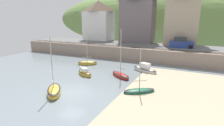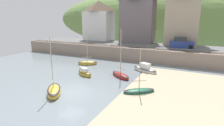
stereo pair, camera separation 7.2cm
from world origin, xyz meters
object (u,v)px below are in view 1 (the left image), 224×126
(sailboat_nearest_shore, at_px, (54,91))
(fishing_boat_green, at_px, (87,63))
(waterfront_building_left, at_px, (99,20))
(sailboat_tall_mast, at_px, (145,69))
(rowboat_small_beached, at_px, (120,75))
(mooring_buoy, at_px, (81,68))
(parked_car_near_slipway, at_px, (181,43))
(dinghy_open_wooden, at_px, (85,73))
(sailboat_far_left, at_px, (139,91))
(waterfront_building_centre, at_px, (138,17))
(waterfront_building_right, at_px, (183,17))

(sailboat_nearest_shore, distance_m, fishing_boat_green, 12.24)
(waterfront_building_left, bearing_deg, sailboat_tall_mast, -42.52)
(rowboat_small_beached, xyz_separation_m, mooring_buoy, (-7.13, 1.07, -0.13))
(parked_car_near_slipway, relative_size, mooring_buoy, 9.07)
(dinghy_open_wooden, xyz_separation_m, sailboat_nearest_shore, (0.65, -6.59, 0.01))
(rowboat_small_beached, bearing_deg, sailboat_tall_mast, 92.82)
(mooring_buoy, bearing_deg, sailboat_far_left, -25.09)
(waterfront_building_centre, distance_m, fishing_boat_green, 16.94)
(sailboat_tall_mast, distance_m, parked_car_near_slipway, 11.11)
(rowboat_small_beached, height_order, fishing_boat_green, rowboat_small_beached)
(waterfront_building_right, height_order, mooring_buoy, waterfront_building_right)
(sailboat_tall_mast, bearing_deg, dinghy_open_wooden, -119.10)
(waterfront_building_left, distance_m, rowboat_small_beached, 23.78)
(waterfront_building_centre, distance_m, dinghy_open_wooden, 21.16)
(sailboat_tall_mast, distance_m, mooring_buoy, 9.78)
(fishing_boat_green, height_order, mooring_buoy, fishing_boat_green)
(waterfront_building_centre, bearing_deg, sailboat_nearest_shore, -90.97)
(sailboat_nearest_shore, bearing_deg, rowboat_small_beached, 112.92)
(waterfront_building_right, distance_m, dinghy_open_wooden, 23.54)
(sailboat_tall_mast, relative_size, parked_car_near_slipway, 1.01)
(sailboat_nearest_shore, xyz_separation_m, fishing_boat_green, (-3.53, 11.73, -0.04))
(rowboat_small_beached, relative_size, mooring_buoy, 13.91)
(waterfront_building_left, xyz_separation_m, fishing_boat_green, (5.94, -14.55, -6.89))
(dinghy_open_wooden, distance_m, rowboat_small_beached, 4.94)
(fishing_boat_green, distance_m, mooring_buoy, 2.72)
(sailboat_tall_mast, bearing_deg, waterfront_building_left, 161.96)
(waterfront_building_right, relative_size, parked_car_near_slipway, 2.57)
(sailboat_far_left, bearing_deg, sailboat_tall_mast, 64.71)
(waterfront_building_left, bearing_deg, parked_car_near_slipway, -12.85)
(waterfront_building_centre, relative_size, mooring_buoy, 23.56)
(sailboat_nearest_shore, relative_size, parked_car_near_slipway, 1.43)
(waterfront_building_left, distance_m, sailboat_nearest_shore, 28.76)
(waterfront_building_centre, height_order, waterfront_building_right, waterfront_building_centre)
(mooring_buoy, bearing_deg, sailboat_tall_mast, 16.09)
(waterfront_building_right, relative_size, sailboat_far_left, 2.28)
(rowboat_small_beached, bearing_deg, mooring_buoy, -154.68)
(dinghy_open_wooden, relative_size, parked_car_near_slipway, 0.73)
(waterfront_building_left, xyz_separation_m, sailboat_nearest_shore, (9.46, -26.28, -6.85))
(waterfront_building_right, bearing_deg, fishing_boat_green, -132.47)
(fishing_boat_green, distance_m, sailboat_far_left, 13.84)
(dinghy_open_wooden, bearing_deg, sailboat_tall_mast, 62.06)
(fishing_boat_green, xyz_separation_m, mooring_buoy, (0.49, -2.67, -0.13))
(waterfront_building_left, height_order, mooring_buoy, waterfront_building_left)
(fishing_boat_green, relative_size, mooring_buoy, 13.10)
(waterfront_building_left, relative_size, rowboat_small_beached, 1.44)
(sailboat_tall_mast, bearing_deg, parked_car_near_slipway, 93.22)
(dinghy_open_wooden, distance_m, mooring_buoy, 3.43)
(rowboat_small_beached, bearing_deg, parked_car_near_slipway, 99.74)
(waterfront_building_left, height_order, rowboat_small_beached, waterfront_building_left)
(sailboat_tall_mast, xyz_separation_m, parked_car_near_slipway, (3.89, 10.01, 2.84))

